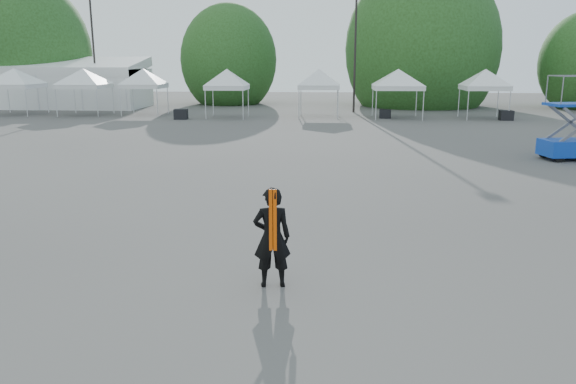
{
  "coord_description": "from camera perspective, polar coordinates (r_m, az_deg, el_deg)",
  "views": [
    {
      "loc": [
        1.12,
        -11.58,
        3.89
      ],
      "look_at": [
        0.32,
        -0.58,
        1.3
      ],
      "focal_mm": 35.0,
      "sensor_mm": 36.0,
      "label": 1
    }
  ],
  "objects": [
    {
      "name": "crate_east",
      "position": [
        40.34,
        21.29,
        7.27
      ],
      "size": [
        0.85,
        0.67,
        0.66
      ],
      "primitive_type": "cube",
      "rotation": [
        0.0,
        0.0,
        0.01
      ],
      "color": "black",
      "rests_on": "ground"
    },
    {
      "name": "man",
      "position": [
        9.77,
        -1.64,
        -4.61
      ],
      "size": [
        0.71,
        0.53,
        1.79
      ],
      "rotation": [
        0.0,
        0.0,
        3.3
      ],
      "color": "black",
      "rests_on": "ground"
    },
    {
      "name": "tree_mid_w",
      "position": [
        52.38,
        -6.03,
        13.2
      ],
      "size": [
        4.16,
        4.16,
        6.33
      ],
      "color": "#382314",
      "rests_on": "ground"
    },
    {
      "name": "tree_mid_e",
      "position": [
        51.2,
        13.41,
        13.94
      ],
      "size": [
        5.12,
        5.12,
        7.79
      ],
      "color": "#382314",
      "rests_on": "ground"
    },
    {
      "name": "tent_e",
      "position": [
        39.98,
        3.18,
        12.01
      ],
      "size": [
        4.04,
        4.04,
        3.88
      ],
      "color": "silver",
      "rests_on": "ground"
    },
    {
      "name": "tent_f",
      "position": [
        39.72,
        11.13,
        11.78
      ],
      "size": [
        4.66,
        4.66,
        3.88
      ],
      "color": "silver",
      "rests_on": "ground"
    },
    {
      "name": "marquee",
      "position": [
        52.04,
        -22.59,
        10.12
      ],
      "size": [
        15.0,
        6.25,
        4.23
      ],
      "color": "white",
      "rests_on": "ground"
    },
    {
      "name": "tent_a",
      "position": [
        46.06,
        -26.07,
        10.88
      ],
      "size": [
        4.61,
        4.61,
        3.88
      ],
      "color": "silver",
      "rests_on": "ground"
    },
    {
      "name": "tree_far_w",
      "position": [
        56.52,
        -25.17,
        12.67
      ],
      "size": [
        4.8,
        4.8,
        7.3
      ],
      "color": "#382314",
      "rests_on": "ground"
    },
    {
      "name": "ground",
      "position": [
        12.27,
        -1.31,
        -5.27
      ],
      "size": [
        120.0,
        120.0,
        0.0
      ],
      "primitive_type": "plane",
      "color": "#474442",
      "rests_on": "ground"
    },
    {
      "name": "light_pole_west",
      "position": [
        49.47,
        -19.24,
        14.69
      ],
      "size": [
        0.6,
        0.25,
        10.3
      ],
      "color": "black",
      "rests_on": "ground"
    },
    {
      "name": "tent_b",
      "position": [
        43.69,
        -20.08,
        11.35
      ],
      "size": [
        4.47,
        4.47,
        3.88
      ],
      "color": "silver",
      "rests_on": "ground"
    },
    {
      "name": "crate_west",
      "position": [
        38.99,
        -10.82,
        7.77
      ],
      "size": [
        0.94,
        0.76,
        0.69
      ],
      "primitive_type": "cube",
      "rotation": [
        0.0,
        0.0,
        0.08
      ],
      "color": "black",
      "rests_on": "ground"
    },
    {
      "name": "tent_g",
      "position": [
        40.88,
        19.44,
        11.32
      ],
      "size": [
        4.09,
        4.09,
        3.88
      ],
      "color": "silver",
      "rests_on": "ground"
    },
    {
      "name": "tent_c",
      "position": [
        42.59,
        -14.5,
        11.69
      ],
      "size": [
        4.03,
        4.03,
        3.88
      ],
      "color": "silver",
      "rests_on": "ground"
    },
    {
      "name": "light_pole_east",
      "position": [
        43.65,
        6.87,
        15.27
      ],
      "size": [
        0.6,
        0.25,
        9.8
      ],
      "color": "black",
      "rests_on": "ground"
    },
    {
      "name": "tent_d",
      "position": [
        39.45,
        -6.24,
        11.94
      ],
      "size": [
        3.89,
        3.89,
        3.88
      ],
      "color": "silver",
      "rests_on": "ground"
    },
    {
      "name": "crate_mid",
      "position": [
        39.59,
        9.85,
        7.83
      ],
      "size": [
        0.86,
        0.71,
        0.6
      ],
      "primitive_type": "cube",
      "rotation": [
        0.0,
        0.0,
        -0.14
      ],
      "color": "black",
      "rests_on": "ground"
    }
  ]
}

